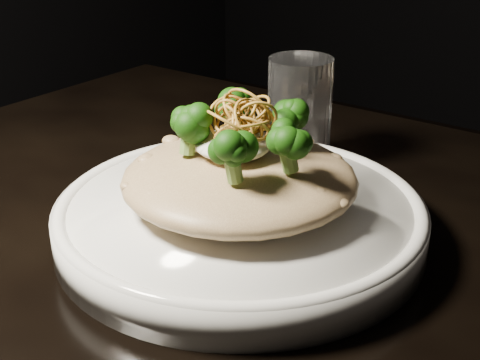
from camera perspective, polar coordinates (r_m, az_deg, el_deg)
name	(u,v)px	position (r m, az deg, el deg)	size (l,w,h in m)	color
table	(292,351)	(0.60, 4.48, -14.32)	(1.10, 0.80, 0.75)	black
plate	(240,220)	(0.59, 0.00, -3.42)	(0.32, 0.32, 0.03)	white
risotto	(240,178)	(0.57, -0.04, 0.13)	(0.20, 0.20, 0.04)	brown
broccoli	(244,127)	(0.55, 0.36, 4.54)	(0.13, 0.13, 0.05)	black
cheese	(233,145)	(0.56, -0.61, 3.02)	(0.06, 0.06, 0.02)	white
shallots	(245,113)	(0.55, 0.41, 5.75)	(0.06, 0.06, 0.04)	#8E5C1E
drinking_glass	(299,114)	(0.72, 5.08, 5.65)	(0.07, 0.07, 0.12)	white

